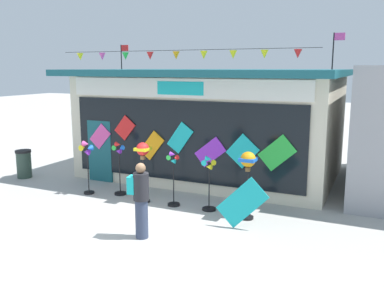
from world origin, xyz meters
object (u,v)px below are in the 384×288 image
(wind_spinner_center_right, at_px, (173,176))
(display_kite_on_ground, at_px, (242,203))
(wind_spinner_far_right, at_px, (248,165))
(wind_spinner_far_left, at_px, (87,158))
(trash_bin, at_px, (24,164))
(kite_shop_building, at_px, (214,121))
(person_near_camera, at_px, (140,199))
(wind_spinner_center_left, at_px, (143,155))
(wind_spinner_right, at_px, (209,179))
(wind_spinner_left, at_px, (119,164))

(wind_spinner_center_right, bearing_deg, display_kite_on_ground, -19.04)
(wind_spinner_center_right, relative_size, wind_spinner_far_right, 0.89)
(wind_spinner_far_left, xyz_separation_m, trash_bin, (-3.16, 0.60, -0.62))
(kite_shop_building, height_order, wind_spinner_far_left, kite_shop_building)
(person_near_camera, height_order, trash_bin, person_near_camera)
(wind_spinner_far_left, distance_m, wind_spinner_far_right, 4.88)
(wind_spinner_center_left, height_order, display_kite_on_ground, wind_spinner_center_left)
(wind_spinner_right, relative_size, wind_spinner_far_right, 0.86)
(display_kite_on_ground, bearing_deg, wind_spinner_far_right, 97.04)
(wind_spinner_center_right, distance_m, trash_bin, 5.98)
(kite_shop_building, height_order, person_near_camera, kite_shop_building)
(wind_spinner_left, height_order, wind_spinner_right, wind_spinner_left)
(wind_spinner_right, bearing_deg, wind_spinner_center_left, -176.91)
(wind_spinner_left, height_order, wind_spinner_center_left, wind_spinner_center_left)
(person_near_camera, bearing_deg, wind_spinner_far_left, 45.38)
(kite_shop_building, relative_size, wind_spinner_far_left, 5.38)
(display_kite_on_ground, bearing_deg, wind_spinner_left, 166.38)
(wind_spinner_left, relative_size, wind_spinner_far_right, 0.94)
(person_near_camera, bearing_deg, trash_bin, 56.09)
(wind_spinner_right, bearing_deg, display_kite_on_ground, -34.65)
(wind_spinner_far_right, bearing_deg, trash_bin, 175.57)
(wind_spinner_right, distance_m, wind_spinner_far_right, 1.21)
(kite_shop_building, height_order, wind_spinner_right, kite_shop_building)
(wind_spinner_center_right, xyz_separation_m, trash_bin, (-5.95, 0.52, -0.34))
(wind_spinner_center_left, xyz_separation_m, wind_spinner_far_right, (2.99, -0.06, 0.02))
(wind_spinner_center_left, relative_size, person_near_camera, 1.00)
(trash_bin, bearing_deg, wind_spinner_center_left, -6.39)
(wind_spinner_center_left, height_order, wind_spinner_far_right, wind_spinner_far_right)
(display_kite_on_ground, bearing_deg, kite_shop_building, 118.80)
(wind_spinner_far_left, relative_size, wind_spinner_center_right, 1.06)
(wind_spinner_far_left, height_order, display_kite_on_ground, wind_spinner_far_left)
(wind_spinner_far_right, height_order, display_kite_on_ground, wind_spinner_far_right)
(display_kite_on_ground, bearing_deg, wind_spinner_right, 145.35)
(wind_spinner_left, xyz_separation_m, wind_spinner_right, (2.89, -0.18, -0.08))
(person_near_camera, distance_m, trash_bin, 6.85)
(wind_spinner_far_left, bearing_deg, wind_spinner_center_left, 1.17)
(wind_spinner_far_left, xyz_separation_m, wind_spinner_far_right, (4.88, -0.02, 0.25))
(wind_spinner_far_left, xyz_separation_m, display_kite_on_ground, (4.96, -0.66, -0.48))
(wind_spinner_far_right, bearing_deg, display_kite_on_ground, -82.96)
(wind_spinner_left, bearing_deg, person_near_camera, -47.55)
(wind_spinner_center_right, bearing_deg, wind_spinner_right, 3.14)
(wind_spinner_far_left, relative_size, wind_spinner_right, 1.09)
(person_near_camera, height_order, display_kite_on_ground, person_near_camera)
(wind_spinner_far_right, bearing_deg, person_near_camera, -130.18)
(wind_spinner_left, distance_m, wind_spinner_center_right, 1.90)
(wind_spinner_center_right, bearing_deg, trash_bin, 175.03)
(wind_spinner_far_left, height_order, wind_spinner_center_left, wind_spinner_center_left)
(wind_spinner_right, xyz_separation_m, person_near_camera, (-0.68, -2.25, 0.05))
(wind_spinner_left, bearing_deg, kite_shop_building, 67.61)
(wind_spinner_center_right, bearing_deg, wind_spinner_left, 172.94)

